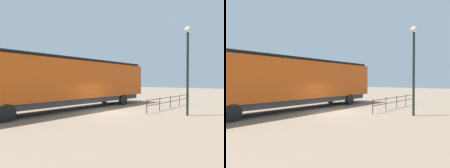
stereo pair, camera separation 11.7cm
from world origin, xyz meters
TOP-DOWN VIEW (x-y plane):
  - ground_plane at (0.00, 0.00)m, footprint 120.00×120.00m
  - locomotive at (-3.57, -0.60)m, footprint 3.08×18.01m
  - lamp_post at (5.28, 2.49)m, footprint 0.44×0.44m
  - platform_fence at (2.69, 5.41)m, footprint 0.05×8.42m

SIDE VIEW (x-z plane):
  - ground_plane at x=0.00m, z-range 0.00..0.00m
  - platform_fence at x=2.69m, z-range 0.17..1.26m
  - locomotive at x=-3.57m, z-range 0.25..4.67m
  - lamp_post at x=5.28m, z-range 0.95..7.31m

